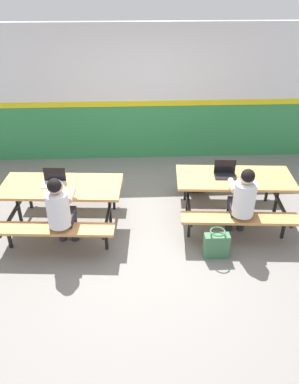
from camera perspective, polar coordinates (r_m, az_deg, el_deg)
The scene contains 10 objects.
ground_plane at distance 5.84m, azimuth 0.08°, elevation -5.68°, with size 10.00×10.00×0.02m, color gray.
accent_backdrop at distance 7.55m, azimuth -0.82°, elevation 13.94°, with size 8.00×0.14×2.60m.
picnic_table_left at distance 5.71m, azimuth -12.91°, elevation -0.45°, with size 1.78×1.66×0.74m.
picnic_table_right at distance 5.92m, azimuth 12.46°, elevation 0.81°, with size 1.78×1.66×0.74m.
student_nearer at distance 5.16m, azimuth -13.25°, elevation -2.46°, with size 0.38×0.53×1.21m.
student_further at distance 5.39m, azimuth 13.77°, elevation -0.98°, with size 0.38×0.53×1.21m.
laptop_silver at distance 5.66m, azimuth -14.08°, elevation 1.60°, with size 0.33×0.24×0.22m.
laptop_dark at distance 5.82m, azimuth 11.23°, elevation 2.83°, with size 0.33×0.24×0.22m.
backpack_dark at distance 6.74m, azimuth 7.01°, elevation 1.88°, with size 0.30×0.22×0.44m.
tote_bag_bright at distance 5.32m, azimuth 9.95°, elevation -7.81°, with size 0.34×0.21×0.43m.
Camera 1 is at (-0.22, -4.66, 3.51)m, focal length 35.67 mm.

